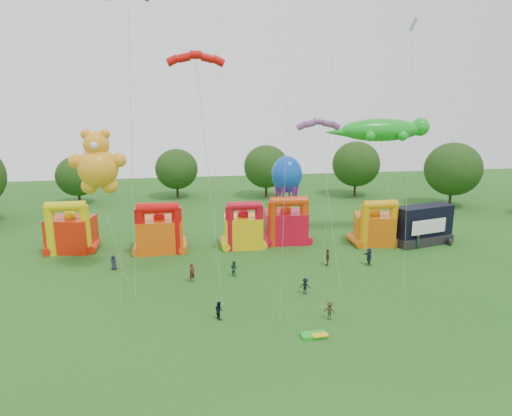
{
  "coord_description": "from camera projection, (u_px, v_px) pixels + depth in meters",
  "views": [
    {
      "loc": [
        -6.89,
        -26.09,
        18.1
      ],
      "look_at": [
        0.11,
        18.0,
        7.21
      ],
      "focal_mm": 32.0,
      "sensor_mm": 36.0,
      "label": 1
    }
  ],
  "objects": [
    {
      "name": "stage_trailer",
      "position": [
        423.0,
        225.0,
        57.42
      ],
      "size": [
        8.04,
        4.6,
        4.94
      ],
      "color": "black",
      "rests_on": "ground"
    },
    {
      "name": "spectator_4",
      "position": [
        327.0,
        257.0,
        50.14
      ],
      "size": [
        0.89,
        1.2,
        1.89
      ],
      "primitive_type": "imported",
      "rotation": [
        0.0,
        0.0,
        4.27
      ],
      "color": "#483A1C",
      "rests_on": "ground"
    },
    {
      "name": "spectator_1",
      "position": [
        192.0,
        272.0,
        45.71
      ],
      "size": [
        0.85,
        0.82,
        1.95
      ],
      "primitive_type": "imported",
      "rotation": [
        0.0,
        0.0,
        0.7
      ],
      "color": "#501F16",
      "rests_on": "ground"
    },
    {
      "name": "bouncy_castle_3",
      "position": [
        286.0,
        224.0,
        57.89
      ],
      "size": [
        5.46,
        4.48,
        6.23
      ],
      "color": "red",
      "rests_on": "ground"
    },
    {
      "name": "spectator_6",
      "position": [
        366.0,
        240.0,
        56.46
      ],
      "size": [
        0.96,
        0.86,
        1.64
      ],
      "primitive_type": "imported",
      "rotation": [
        0.0,
        0.0,
        5.73
      ],
      "color": "maroon",
      "rests_on": "ground"
    },
    {
      "name": "teddy_bear_kite",
      "position": [
        104.0,
        192.0,
        45.72
      ],
      "size": [
        5.61,
        4.56,
        15.16
      ],
      "color": "orange",
      "rests_on": "ground"
    },
    {
      "name": "gecko_kite",
      "position": [
        382.0,
        138.0,
        58.27
      ],
      "size": [
        14.23,
        9.38,
        15.59
      ],
      "color": "green",
      "rests_on": "ground"
    },
    {
      "name": "tree_ring",
      "position": [
        279.0,
        286.0,
        29.3
      ],
      "size": [
        123.63,
        125.73,
        12.07
      ],
      "color": "#352314",
      "rests_on": "ground"
    },
    {
      "name": "spectator_8",
      "position": [
        219.0,
        310.0,
        38.06
      ],
      "size": [
        0.88,
        0.95,
        1.56
      ],
      "primitive_type": "imported",
      "rotation": [
        0.0,
        0.0,
        2.07
      ],
      "color": "black",
      "rests_on": "ground"
    },
    {
      "name": "octopus_kite",
      "position": [
        278.0,
        206.0,
        57.9
      ],
      "size": [
        6.74,
        7.81,
        10.86
      ],
      "color": "blue",
      "rests_on": "ground"
    },
    {
      "name": "spectator_3",
      "position": [
        305.0,
        286.0,
        42.92
      ],
      "size": [
        1.13,
        0.81,
        1.57
      ],
      "primitive_type": "imported",
      "rotation": [
        0.0,
        0.0,
        2.9
      ],
      "color": "black",
      "rests_on": "ground"
    },
    {
      "name": "spectator_7",
      "position": [
        418.0,
        242.0,
        55.6
      ],
      "size": [
        0.73,
        0.75,
        1.74
      ],
      "primitive_type": "imported",
      "rotation": [
        0.0,
        0.0,
        0.86
      ],
      "color": "#183D25",
      "rests_on": "ground"
    },
    {
      "name": "folded_kite_bundle",
      "position": [
        315.0,
        335.0,
        35.35
      ],
      "size": [
        2.05,
        1.19,
        0.31
      ],
      "color": "green",
      "rests_on": "ground"
    },
    {
      "name": "bouncy_castle_2",
      "position": [
        243.0,
        229.0,
        56.05
      ],
      "size": [
        4.74,
        3.87,
        6.01
      ],
      "color": "yellow",
      "rests_on": "ground"
    },
    {
      "name": "diamond_kites",
      "position": [
        258.0,
        108.0,
        41.2
      ],
      "size": [
        27.28,
        19.53,
        41.64
      ],
      "color": "red",
      "rests_on": "ground"
    },
    {
      "name": "spectator_9",
      "position": [
        330.0,
        311.0,
        38.0
      ],
      "size": [
        1.16,
        1.01,
        1.56
      ],
      "primitive_type": "imported",
      "rotation": [
        0.0,
        0.0,
        2.6
      ],
      "color": "#372F16",
      "rests_on": "ground"
    },
    {
      "name": "ground",
      "position": [
        297.0,
        376.0,
        30.38
      ],
      "size": [
        160.0,
        160.0,
        0.0
      ],
      "primitive_type": "plane",
      "color": "#1F5317",
      "rests_on": "ground"
    },
    {
      "name": "parafoil_kites",
      "position": [
        218.0,
        168.0,
        42.54
      ],
      "size": [
        23.3,
        11.34,
        28.5
      ],
      "color": "red",
      "rests_on": "ground"
    },
    {
      "name": "spectator_0",
      "position": [
        114.0,
        262.0,
        48.94
      ],
      "size": [
        0.91,
        0.73,
        1.63
      ],
      "primitive_type": "imported",
      "rotation": [
        0.0,
        0.0,
        -0.3
      ],
      "color": "#232239",
      "rests_on": "ground"
    },
    {
      "name": "bouncy_castle_0",
      "position": [
        71.0,
        232.0,
        54.55
      ],
      "size": [
        5.77,
        5.0,
        6.42
      ],
      "color": "red",
      "rests_on": "ground"
    },
    {
      "name": "spectator_5",
      "position": [
        369.0,
        257.0,
        50.28
      ],
      "size": [
        0.59,
        1.79,
        1.92
      ],
      "primitive_type": "imported",
      "rotation": [
        0.0,
        0.0,
        4.73
      ],
      "color": "#25283E",
      "rests_on": "ground"
    },
    {
      "name": "bouncy_castle_4",
      "position": [
        375.0,
        227.0,
        57.19
      ],
      "size": [
        5.63,
        4.94,
        5.93
      ],
      "color": "#D65D0B",
      "rests_on": "ground"
    },
    {
      "name": "bouncy_castle_1",
      "position": [
        160.0,
        232.0,
        54.58
      ],
      "size": [
        5.56,
        4.52,
        6.25
      ],
      "color": "#EE570C",
      "rests_on": "ground"
    },
    {
      "name": "spectator_2",
      "position": [
        234.0,
        268.0,
        47.23
      ],
      "size": [
        1.02,
        1.02,
        1.67
      ],
      "primitive_type": "imported",
      "rotation": [
        0.0,
        0.0,
        2.37
      ],
      "color": "#1D4834",
      "rests_on": "ground"
    }
  ]
}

